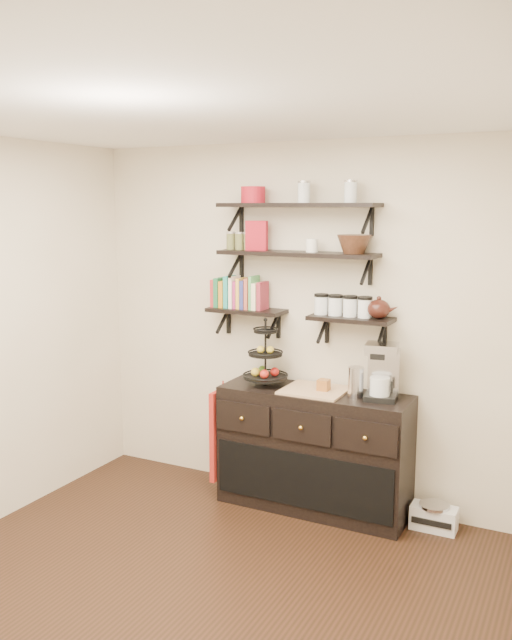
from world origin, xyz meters
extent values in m
plane|color=black|center=(0.00, 0.00, 0.00)|extent=(3.50, 3.50, 0.00)
cube|color=white|center=(0.00, 0.00, 2.70)|extent=(3.50, 3.50, 0.02)
cube|color=beige|center=(0.00, 1.75, 1.35)|extent=(3.50, 0.02, 2.70)
cube|color=black|center=(0.00, 1.61, 2.23)|extent=(1.20, 0.27, 0.03)
cube|color=black|center=(-0.52, 1.74, 2.12)|extent=(0.02, 0.03, 0.20)
cube|color=black|center=(0.52, 1.74, 2.12)|extent=(0.02, 0.03, 0.20)
cube|color=black|center=(0.00, 1.61, 1.89)|extent=(1.20, 0.27, 0.03)
cube|color=black|center=(-0.52, 1.74, 1.77)|extent=(0.02, 0.03, 0.20)
cube|color=black|center=(0.52, 1.74, 1.77)|extent=(0.02, 0.03, 0.20)
cube|color=black|center=(-0.42, 1.62, 1.44)|extent=(0.60, 0.25, 0.03)
cube|color=black|center=(-0.64, 1.74, 1.32)|extent=(0.02, 0.03, 0.20)
cube|color=black|center=(-0.20, 1.74, 1.32)|extent=(0.03, 0.03, 0.20)
cube|color=black|center=(0.42, 1.62, 1.44)|extent=(0.60, 0.25, 0.03)
cube|color=black|center=(0.20, 1.74, 1.32)|extent=(0.03, 0.03, 0.20)
cube|color=black|center=(0.64, 1.74, 1.32)|extent=(0.02, 0.03, 0.20)
cube|color=#A9282B|center=(-0.68, 1.63, 1.55)|extent=(0.02, 0.15, 0.20)
cube|color=#1E653C|center=(-0.65, 1.63, 1.57)|extent=(0.03, 0.15, 0.24)
cube|color=#C17B17|center=(-0.61, 1.63, 1.55)|extent=(0.04, 0.15, 0.21)
cube|color=teal|center=(-0.57, 1.63, 1.57)|extent=(0.03, 0.15, 0.25)
cube|color=white|center=(-0.54, 1.63, 1.56)|extent=(0.03, 0.15, 0.22)
cube|color=#A62763|center=(-0.50, 1.63, 1.58)|extent=(0.04, 0.15, 0.26)
cube|color=gold|center=(-0.46, 1.63, 1.56)|extent=(0.03, 0.15, 0.23)
cube|color=navy|center=(-0.42, 1.63, 1.55)|extent=(0.03, 0.15, 0.20)
cube|color=#AD4E3D|center=(-0.38, 1.63, 1.57)|extent=(0.04, 0.15, 0.24)
cube|color=#4EA059|center=(-0.34, 1.63, 1.55)|extent=(0.03, 0.15, 0.21)
cube|color=beige|center=(-0.31, 1.63, 1.57)|extent=(0.03, 0.15, 0.25)
cube|color=maroon|center=(-0.27, 1.63, 1.56)|extent=(0.02, 0.15, 0.22)
cylinder|color=silver|center=(0.19, 1.63, 1.51)|extent=(0.10, 0.10, 0.13)
cylinder|color=silver|center=(0.30, 1.63, 1.51)|extent=(0.10, 0.10, 0.13)
cylinder|color=silver|center=(0.41, 1.63, 1.51)|extent=(0.10, 0.10, 0.13)
cylinder|color=silver|center=(0.52, 1.63, 1.51)|extent=(0.10, 0.10, 0.13)
cube|color=black|center=(0.20, 1.51, 0.45)|extent=(1.40, 0.45, 0.90)
cube|color=tan|center=(0.20, 1.51, 0.91)|extent=(0.45, 0.41, 0.02)
sphere|color=gold|center=(-0.27, 1.26, 0.70)|extent=(0.04, 0.04, 0.04)
sphere|color=gold|center=(0.20, 1.26, 0.70)|extent=(0.04, 0.04, 0.04)
sphere|color=gold|center=(0.66, 1.26, 0.70)|extent=(0.04, 0.04, 0.04)
cylinder|color=black|center=(-0.20, 1.51, 1.14)|extent=(0.02, 0.02, 0.49)
cylinder|color=black|center=(-0.20, 1.51, 0.96)|extent=(0.33, 0.33, 0.01)
cylinder|color=black|center=(-0.20, 1.51, 1.13)|extent=(0.25, 0.25, 0.02)
cylinder|color=black|center=(-0.20, 1.51, 1.31)|extent=(0.18, 0.18, 0.02)
sphere|color=#B21914|center=(-0.15, 1.55, 1.00)|extent=(0.07, 0.07, 0.07)
sphere|color=gold|center=(-0.24, 1.51, 1.17)|extent=(0.06, 0.06, 0.06)
cube|color=#945522|center=(0.26, 1.51, 0.96)|extent=(0.08, 0.08, 0.08)
cube|color=black|center=(0.68, 1.51, 0.92)|extent=(0.25, 0.23, 0.04)
cube|color=silver|center=(0.68, 1.58, 1.09)|extent=(0.23, 0.11, 0.33)
cube|color=silver|center=(0.68, 1.51, 1.26)|extent=(0.25, 0.23, 0.07)
cylinder|color=silver|center=(0.68, 1.50, 1.00)|extent=(0.16, 0.16, 0.13)
cylinder|color=silver|center=(0.51, 1.49, 1.01)|extent=(0.11, 0.11, 0.22)
cube|color=maroon|center=(-0.53, 1.41, 0.50)|extent=(0.04, 0.30, 0.70)
cube|color=silver|center=(1.08, 1.57, 0.08)|extent=(0.32, 0.16, 0.17)
cylinder|color=silver|center=(1.08, 1.57, 0.18)|extent=(0.21, 0.21, 0.02)
cube|color=black|center=(1.08, 1.49, 0.08)|extent=(0.27, 0.01, 0.04)
cube|color=maroon|center=(-0.33, 1.61, 2.01)|extent=(0.17, 0.08, 0.22)
cylinder|color=white|center=(0.12, 1.61, 1.95)|extent=(0.09, 0.09, 0.10)
cylinder|color=maroon|center=(-0.36, 1.61, 2.31)|extent=(0.18, 0.18, 0.12)
camera|label=1|loc=(1.97, -2.92, 2.24)|focal=38.00mm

